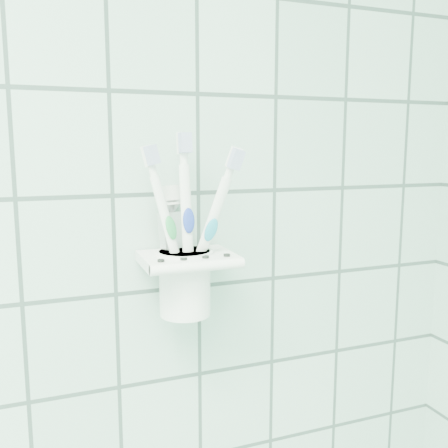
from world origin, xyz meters
name	(u,v)px	position (x,y,z in m)	size (l,w,h in m)	color
holder_bracket	(187,260)	(0.65, 1.15, 1.30)	(0.11, 0.10, 0.04)	white
cup	(185,280)	(0.65, 1.16, 1.27)	(0.07, 0.07, 0.08)	white
toothbrush_pink	(189,227)	(0.65, 1.14, 1.34)	(0.06, 0.03, 0.21)	white
toothbrush_blue	(190,223)	(0.65, 1.14, 1.35)	(0.02, 0.03, 0.22)	white
toothbrush_orange	(182,223)	(0.65, 1.16, 1.35)	(0.06, 0.05, 0.21)	white
toothpaste_tube	(181,237)	(0.65, 1.17, 1.33)	(0.05, 0.05, 0.16)	silver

